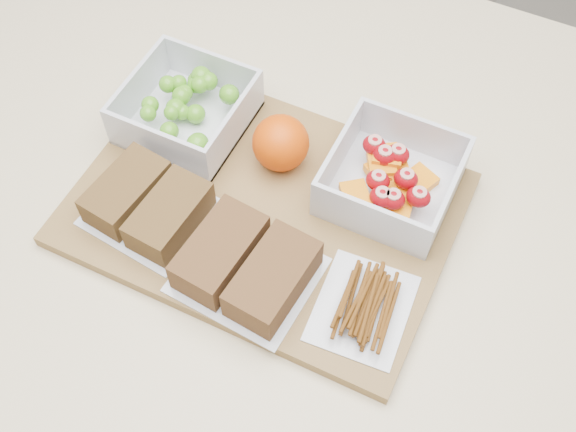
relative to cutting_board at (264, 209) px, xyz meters
name	(u,v)px	position (x,y,z in m)	size (l,w,h in m)	color
counter	(284,357)	(0.02, 0.01, -0.46)	(1.20, 0.90, 0.90)	beige
cutting_board	(264,209)	(0.00, 0.00, 0.00)	(0.42, 0.30, 0.02)	olive
grape_container	(189,108)	(-0.14, 0.07, 0.03)	(0.14, 0.14, 0.06)	silver
fruit_container	(391,180)	(0.12, 0.08, 0.03)	(0.14, 0.14, 0.06)	silver
orange	(281,143)	(-0.01, 0.07, 0.04)	(0.07, 0.07, 0.07)	#E94C05
sandwich_bag_left	(148,204)	(-0.11, -0.07, 0.03)	(0.14, 0.13, 0.04)	silver
sandwich_bag_center	(246,266)	(0.03, -0.09, 0.03)	(0.15, 0.13, 0.04)	silver
pretzel_bag	(363,303)	(0.15, -0.07, 0.02)	(0.10, 0.12, 0.03)	silver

